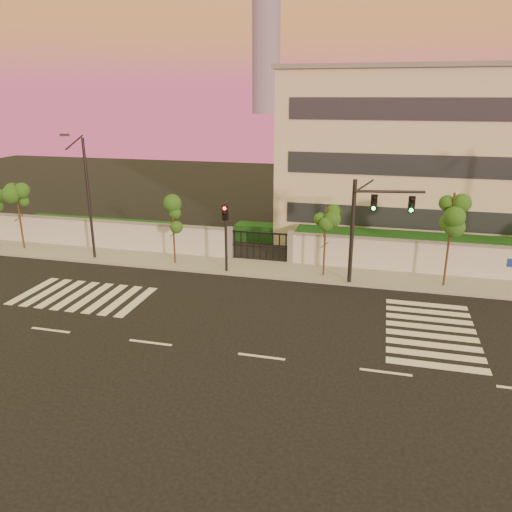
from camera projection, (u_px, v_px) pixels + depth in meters
The scene contains 13 objects.
ground at pixel (261, 357), 20.64m from camera, with size 120.00×120.00×0.00m, color black.
sidewalk at pixel (302, 272), 30.30m from camera, with size 60.00×3.00×0.15m, color gray.
perimeter_wall at pixel (308, 249), 31.36m from camera, with size 60.00×0.36×2.20m.
hedge_row at pixel (329, 243), 33.71m from camera, with size 41.00×4.25×1.80m.
institutional_building at pixel (449, 154), 36.94m from camera, with size 24.40×12.40×12.25m.
road_markings at pixel (248, 316), 24.47m from camera, with size 57.00×7.62×0.02m.
street_tree_b at pixel (18, 202), 33.80m from camera, with size 1.50×1.20×4.68m.
street_tree_c at pixel (173, 217), 30.87m from camera, with size 1.40×1.11×4.26m.
street_tree_d at pixel (326, 226), 28.68m from camera, with size 1.41×1.12×4.24m.
street_tree_e at pixel (452, 219), 26.86m from camera, with size 1.51×1.20×5.39m.
traffic_signal_main at pixel (367, 220), 27.23m from camera, with size 3.79×0.81×6.02m.
traffic_signal_secondary at pixel (226, 229), 29.47m from camera, with size 0.34×0.33×4.36m.
streetlight_west at pixel (87, 193), 31.38m from camera, with size 0.49×1.98×8.21m.
Camera 1 is at (4.28, -17.85, 10.32)m, focal length 35.00 mm.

